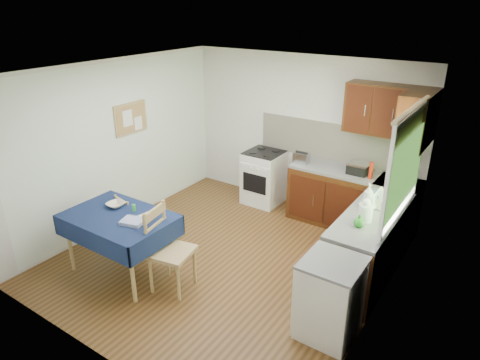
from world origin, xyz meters
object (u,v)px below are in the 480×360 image
Objects in this scene: toaster at (301,158)px; kettle at (366,211)px; sandwich_press at (358,168)px; dining_table at (119,223)px; chair_near at (168,247)px; dish_rack at (377,203)px; chair_far at (132,222)px.

toaster is 1.95m from kettle.
kettle is (0.57, -1.37, 0.04)m from sandwich_press.
chair_near is at bearing 3.44° from dining_table.
dish_rack is (1.89, 1.79, 0.36)m from chair_near.
sandwich_press reaches higher than dining_table.
kettle reaches higher than sandwich_press.
toaster is (1.40, 2.27, 0.54)m from chair_far.
chair_near is 3.00m from sandwich_press.
sandwich_press is (2.29, 2.34, 0.53)m from chair_far.
dining_table is 2.94m from toaster.
dish_rack is (2.60, 1.88, 0.22)m from dining_table.
dish_rack reaches higher than chair_near.
chair_far is 3.24m from dish_rack.
dish_rack is (0.56, -0.88, -0.06)m from sandwich_press.
chair_near is 3.82× the size of kettle.
chair_far is at bearing -161.24° from kettle.
sandwich_press is at bearing 49.50° from dining_table.
dining_table is at bearing -127.27° from toaster.
chair_far is at bearing -138.80° from sandwich_press.
dish_rack is 0.50m from kettle.
dining_table is 2.97m from kettle.
toaster is 0.59× the size of dish_rack.
kettle reaches higher than chair_far.
dish_rack is (1.45, -0.81, -0.06)m from toaster.
kettle is at bearing -66.20° from chair_near.
kettle is at bearing -71.73° from sandwich_press.
kettle reaches higher than dish_rack.
chair_near is at bearing -113.76° from toaster.
chair_near is (0.71, 0.09, -0.15)m from dining_table.
toaster is at bearing -20.15° from chair_near.
dining_table is 0.56m from chair_far.
sandwich_press is at bearing -37.06° from chair_near.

